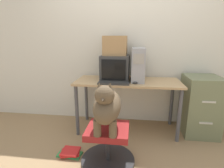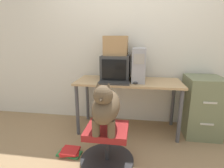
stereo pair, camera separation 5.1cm
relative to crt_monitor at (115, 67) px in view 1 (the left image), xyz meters
name	(u,v)px [view 1 (the left image)]	position (x,y,z in m)	size (l,w,h in m)	color
ground_plane	(126,139)	(0.19, -0.37, -0.94)	(12.00, 12.00, 0.00)	#937551
wall_back	(129,42)	(0.19, 0.29, 0.36)	(8.00, 0.05, 2.60)	silver
desk	(128,87)	(0.19, -0.07, -0.27)	(1.48, 0.60, 0.77)	tan
crt_monitor	(115,67)	(0.00, 0.00, 0.00)	(0.40, 0.42, 0.35)	#383838
pc_tower	(138,64)	(0.33, -0.03, 0.05)	(0.18, 0.46, 0.46)	#99999E
keyboard	(114,83)	(0.01, -0.28, -0.16)	(0.42, 0.16, 0.03)	#2D2D2D
computer_mouse	(135,83)	(0.29, -0.26, -0.16)	(0.07, 0.04, 0.03)	#333333
office_chair	(108,146)	(0.01, -0.84, -0.75)	(0.60, 0.60, 0.43)	#262628
dog	(107,106)	(0.01, -0.88, -0.25)	(0.28, 0.58, 0.54)	brown
filing_cabinet	(200,105)	(1.23, -0.03, -0.52)	(0.47, 0.52, 0.84)	#6B7251
cardboard_box	(115,46)	(0.00, 0.00, 0.31)	(0.33, 0.32, 0.27)	#A87F51
book_stack_floor	(70,153)	(-0.45, -0.78, -0.91)	(0.29, 0.22, 0.06)	#2D8C47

